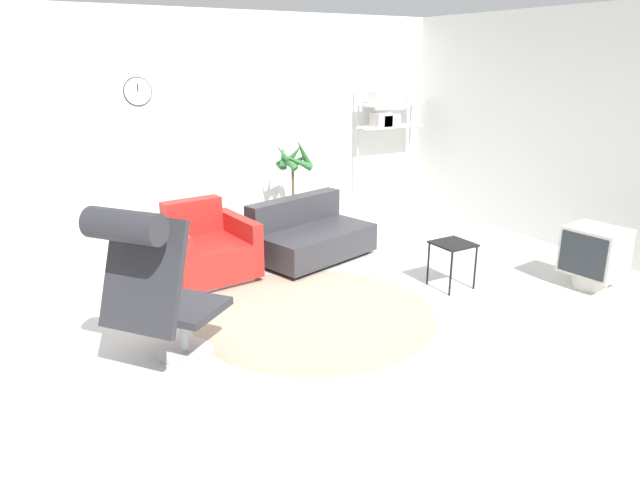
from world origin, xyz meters
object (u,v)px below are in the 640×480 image
at_px(lounge_chair, 151,274).
at_px(side_table, 453,249).
at_px(shelf_unit, 385,116).
at_px(potted_plant, 293,187).
at_px(armchair_red, 206,251).
at_px(couch_low, 310,237).
at_px(crt_television, 594,255).

xyz_separation_m(lounge_chair, side_table, (3.01, 0.13, -0.37)).
bearing_deg(shelf_unit, potted_plant, -168.60).
bearing_deg(shelf_unit, lounge_chair, -145.13).
relative_size(lounge_chair, armchair_red, 1.37).
xyz_separation_m(couch_low, potted_plant, (0.32, 0.98, 0.37)).
bearing_deg(armchair_red, side_table, 138.61).
bearing_deg(lounge_chair, potted_plant, 98.42).
relative_size(couch_low, potted_plant, 1.16).
relative_size(couch_low, side_table, 3.19).
xyz_separation_m(armchair_red, couch_low, (1.25, -0.00, -0.05)).
xyz_separation_m(side_table, crt_television, (1.20, -0.74, -0.06)).
bearing_deg(armchair_red, lounge_chair, 54.63).
bearing_deg(shelf_unit, crt_television, -90.58).
height_order(armchair_red, couch_low, armchair_red).
xyz_separation_m(crt_television, potted_plant, (-1.68, 3.22, 0.27)).
relative_size(lounge_chair, couch_low, 0.87).
xyz_separation_m(lounge_chair, couch_low, (2.22, 1.64, -0.53)).
bearing_deg(side_table, crt_television, -31.53).
relative_size(crt_television, potted_plant, 0.49).
xyz_separation_m(armchair_red, potted_plant, (1.57, 0.97, 0.33)).
height_order(lounge_chair, crt_television, lounge_chair).
height_order(side_table, shelf_unit, shelf_unit).
distance_m(side_table, shelf_unit, 3.25).
distance_m(crt_television, potted_plant, 3.64).
distance_m(lounge_chair, armchair_red, 1.96).
relative_size(armchair_red, potted_plant, 0.73).
bearing_deg(potted_plant, shelf_unit, 11.40).
height_order(crt_television, potted_plant, potted_plant).
bearing_deg(couch_low, armchair_red, -14.81).
height_order(armchair_red, side_table, armchair_red).
height_order(side_table, potted_plant, potted_plant).
bearing_deg(lounge_chair, side_table, 55.08).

